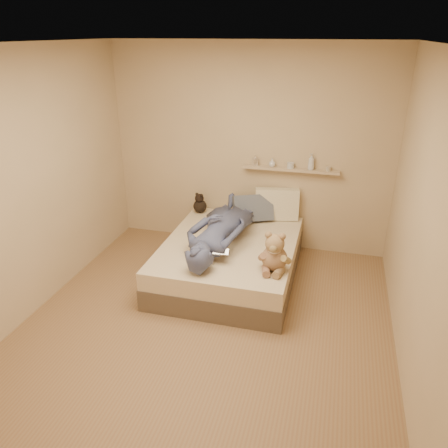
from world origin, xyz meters
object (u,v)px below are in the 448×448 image
(wall_shelf, at_px, (291,169))
(pillow_grey, at_px, (253,208))
(game_console, at_px, (221,252))
(bed, at_px, (230,259))
(teddy_bear, at_px, (274,255))
(dark_plush, at_px, (200,204))
(pillow_cream, at_px, (277,204))
(person, at_px, (221,228))

(wall_shelf, bearing_deg, pillow_grey, -152.70)
(game_console, xyz_separation_m, wall_shelf, (0.52, 1.43, 0.50))
(bed, distance_m, teddy_bear, 0.88)
(game_console, xyz_separation_m, dark_plush, (-0.64, 1.30, -0.03))
(pillow_cream, bearing_deg, dark_plush, -176.70)
(game_console, relative_size, teddy_bear, 0.40)
(teddy_bear, distance_m, wall_shelf, 1.50)
(game_console, bearing_deg, pillow_cream, 74.47)
(dark_plush, height_order, pillow_grey, pillow_grey)
(wall_shelf, bearing_deg, teddy_bear, -88.55)
(teddy_bear, relative_size, person, 0.26)
(wall_shelf, bearing_deg, pillow_cream, -150.94)
(person, bearing_deg, pillow_grey, -102.57)
(bed, bearing_deg, pillow_grey, 79.68)
(pillow_cream, distance_m, wall_shelf, 0.48)
(bed, xyz_separation_m, person, (-0.10, -0.05, 0.42))
(pillow_cream, xyz_separation_m, person, (-0.51, -0.88, -0.00))
(game_console, xyz_separation_m, pillow_cream, (0.38, 1.36, 0.05))
(dark_plush, distance_m, person, 0.98)
(game_console, height_order, pillow_cream, pillow_cream)
(pillow_cream, relative_size, wall_shelf, 0.46)
(teddy_bear, bearing_deg, game_console, -178.84)
(pillow_grey, relative_size, wall_shelf, 0.42)
(game_console, distance_m, person, 0.49)
(wall_shelf, bearing_deg, dark_plush, -173.24)
(dark_plush, distance_m, wall_shelf, 1.29)
(teddy_bear, distance_m, pillow_cream, 1.36)
(bed, distance_m, dark_plush, 1.04)
(game_console, xyz_separation_m, teddy_bear, (0.55, 0.01, 0.03))
(dark_plush, height_order, person, person)
(bed, height_order, pillow_cream, pillow_cream)
(pillow_grey, distance_m, person, 0.78)
(dark_plush, height_order, wall_shelf, wall_shelf)
(teddy_bear, relative_size, pillow_cream, 0.79)
(bed, bearing_deg, wall_shelf, 58.82)
(game_console, bearing_deg, pillow_grey, 85.55)
(dark_plush, distance_m, pillow_cream, 1.03)
(game_console, height_order, person, person)
(bed, xyz_separation_m, pillow_grey, (0.13, 0.69, 0.40))
(game_console, height_order, teddy_bear, teddy_bear)
(teddy_bear, distance_m, person, 0.83)
(dark_plush, bearing_deg, pillow_cream, 3.30)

